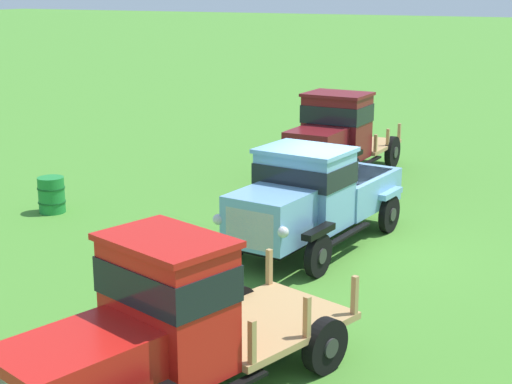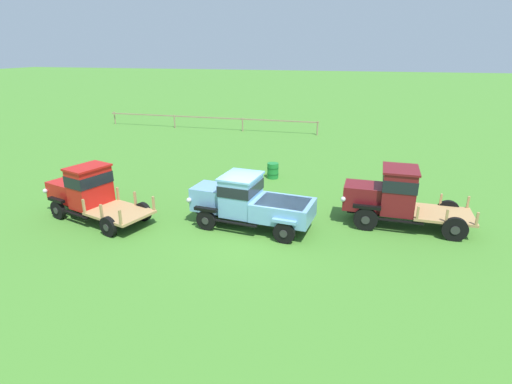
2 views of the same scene
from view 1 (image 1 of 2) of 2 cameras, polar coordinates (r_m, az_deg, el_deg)
ground_plane at (r=15.86m, az=6.18°, el=-4.09°), size 240.00×240.00×0.00m
vintage_truck_foreground_near at (r=9.69m, az=-7.30°, el=-9.85°), size 5.32×3.02×2.22m
vintage_truck_second_in_line at (r=15.61m, az=4.15°, el=-0.21°), size 5.01×2.45×2.08m
vintage_truck_midrow_center at (r=21.08m, az=5.70°, el=4.14°), size 4.99×2.14×2.34m
oil_drum_beside_row at (r=18.72m, az=-14.65°, el=-0.20°), size 0.64×0.64×0.84m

